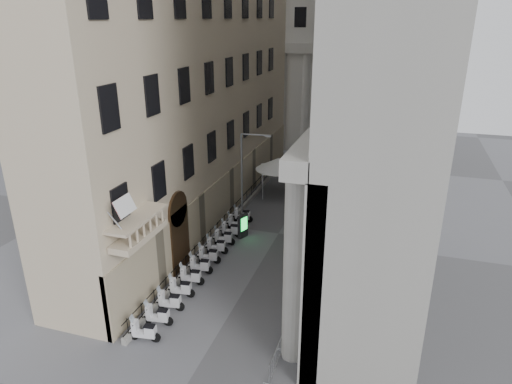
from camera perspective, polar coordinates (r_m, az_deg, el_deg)
left_building at (r=37.70m, az=-7.45°, el=22.37°), size 5.00×36.00×34.00m
far_building at (r=60.87m, az=10.51°, el=19.74°), size 22.00×10.00×30.00m
iron_fence at (r=36.44m, az=-4.22°, el=-5.09°), size 0.30×28.00×1.40m
blue_awning at (r=41.71m, az=10.77°, el=-1.94°), size 1.60×3.00×3.00m
flag at (r=26.48m, az=-14.39°, el=-16.92°), size 1.00×1.40×8.20m
scooter_0 at (r=26.04m, az=-13.65°, el=-17.60°), size 1.46×0.75×1.50m
scooter_1 at (r=26.99m, az=-12.07°, el=-15.87°), size 1.46×0.75×1.50m
scooter_2 at (r=27.99m, az=-10.61°, el=-14.26°), size 1.46×0.75×1.50m
scooter_3 at (r=29.03m, az=-9.28°, el=-12.75°), size 1.46×0.75×1.50m
scooter_4 at (r=30.09m, az=-8.06°, el=-11.34°), size 1.46×0.75×1.50m
scooter_5 at (r=31.19m, az=-6.93°, el=-10.02°), size 1.46×0.75×1.50m
scooter_6 at (r=32.31m, az=-5.89°, el=-8.79°), size 1.46×0.75×1.50m
scooter_7 at (r=33.46m, az=-4.92°, el=-7.64°), size 1.46×0.75×1.50m
scooter_8 at (r=34.62m, az=-4.03°, el=-6.57°), size 1.46×0.75×1.50m
scooter_9 at (r=35.81m, az=-3.19°, el=-5.56°), size 1.46×0.75×1.50m
scooter_10 at (r=37.01m, az=-2.41°, el=-4.62°), size 1.46×0.75×1.50m
scooter_11 at (r=38.23m, az=-1.69°, el=-3.74°), size 1.46×0.75×1.50m
barrier_0 at (r=23.90m, az=2.51°, el=-21.02°), size 0.60×2.40×1.10m
barrier_1 at (r=25.76m, az=4.03°, el=-17.43°), size 0.60×2.40×1.10m
barrier_2 at (r=27.72m, az=5.30°, el=-14.33°), size 0.60×2.40×1.10m
barrier_3 at (r=29.76m, az=6.36°, el=-11.65°), size 0.60×2.40×1.10m
barrier_4 at (r=31.87m, az=7.28°, el=-9.31°), size 0.60×2.40×1.10m
barrier_5 at (r=34.03m, az=8.06°, el=-7.26°), size 0.60×2.40×1.10m
barrier_6 at (r=36.23m, az=8.75°, el=-5.46°), size 0.60×2.40×1.10m
security_tent at (r=42.87m, az=3.43°, el=3.31°), size 4.41×4.41×3.58m
street_lamp at (r=36.73m, az=-1.39°, el=2.67°), size 2.46×0.34×7.52m
info_kiosk at (r=35.27m, az=-1.65°, el=-4.24°), size 0.59×0.93×1.89m
pedestrian_a at (r=46.77m, az=9.15°, el=1.74°), size 0.60×0.42×1.56m
pedestrian_b at (r=40.45m, az=9.03°, el=-1.22°), size 0.87×0.69×1.75m
pedestrian_c at (r=45.96m, az=8.02°, el=1.74°), size 1.15×1.01×1.98m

